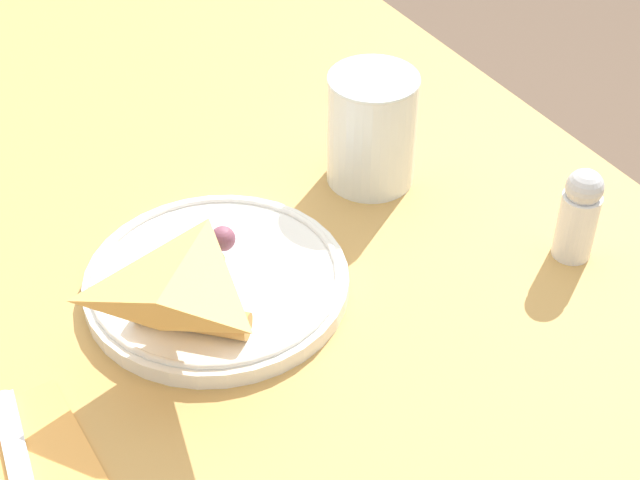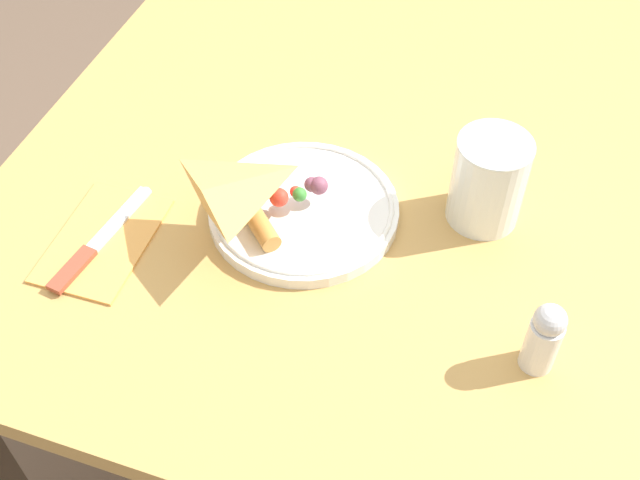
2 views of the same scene
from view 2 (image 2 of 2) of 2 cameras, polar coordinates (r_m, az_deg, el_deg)
name	(u,v)px [view 2 (image 2 of 2)]	position (r m, az deg, el deg)	size (l,w,h in m)	color
ground_plane	(341,420)	(1.71, 1.50, -12.69)	(6.00, 6.00, 0.00)	brown
dining_table	(350,199)	(1.17, 2.13, 2.91)	(1.04, 0.84, 0.78)	tan
plate_pizza	(301,208)	(0.98, -1.36, 2.32)	(0.23, 0.23, 0.05)	white
milk_glass	(488,184)	(0.97, 11.83, 3.90)	(0.09, 0.09, 0.12)	white
napkin_folded	(103,240)	(0.99, -15.18, 0.02)	(0.17, 0.11, 0.00)	#E59E4C
butter_knife	(98,242)	(0.99, -15.54, -0.15)	(0.19, 0.04, 0.01)	#99422D
salt_shaker	(544,337)	(0.85, 15.64, -6.67)	(0.04, 0.04, 0.09)	silver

